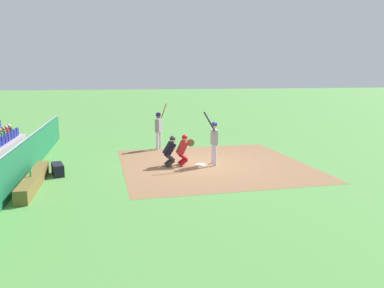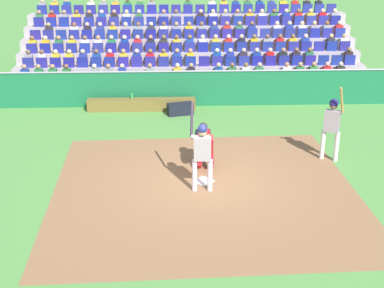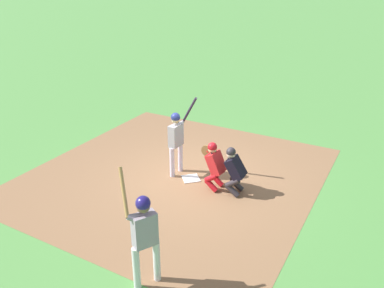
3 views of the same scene
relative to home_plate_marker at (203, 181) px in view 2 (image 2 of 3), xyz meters
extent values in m
plane|color=#508C41|center=(0.00, 0.00, -0.02)|extent=(160.00, 160.00, 0.00)
cube|color=#876040|center=(0.00, 0.50, -0.01)|extent=(7.92, 7.66, 0.01)
cube|color=white|center=(0.00, 0.00, 0.00)|extent=(0.62, 0.62, 0.02)
cylinder|color=silver|center=(-0.13, 0.51, 0.41)|extent=(0.13, 0.13, 0.85)
cylinder|color=silver|center=(0.26, 0.50, 0.41)|extent=(0.13, 0.13, 0.85)
cube|color=#979197|center=(0.06, 0.50, 1.13)|extent=(0.44, 0.24, 0.60)
sphere|color=tan|center=(0.06, 0.50, 1.59)|extent=(0.22, 0.22, 0.22)
sphere|color=navy|center=(0.06, 0.50, 1.65)|extent=(0.25, 0.25, 0.25)
cylinder|color=#979197|center=(0.11, 0.48, 1.42)|extent=(0.47, 0.16, 0.14)
cylinder|color=#979197|center=(0.28, 0.47, 1.42)|extent=(0.18, 0.15, 0.13)
cylinder|color=#251A2D|center=(0.32, 0.23, 1.81)|extent=(0.10, 0.48, 0.77)
sphere|color=black|center=(0.33, 0.44, 1.45)|extent=(0.06, 0.06, 0.06)
cylinder|color=red|center=(-0.25, -0.76, 0.14)|extent=(0.15, 0.39, 0.34)
cylinder|color=red|center=(-0.25, -0.76, 0.36)|extent=(0.15, 0.38, 0.33)
cylinder|color=red|center=(0.07, -0.77, 0.14)|extent=(0.15, 0.39, 0.34)
cylinder|color=red|center=(0.07, -0.77, 0.36)|extent=(0.15, 0.38, 0.33)
cube|color=red|center=(-0.09, -0.80, 0.71)|extent=(0.43, 0.45, 0.60)
cube|color=red|center=(-0.09, -0.68, 0.71)|extent=(0.38, 0.24, 0.44)
sphere|color=#D6AA81|center=(-0.09, -0.68, 1.07)|extent=(0.22, 0.22, 0.22)
cube|color=black|center=(-0.09, -0.68, 1.07)|extent=(0.20, 0.12, 0.20)
sphere|color=red|center=(-0.09, -0.68, 1.13)|extent=(0.24, 0.24, 0.24)
cylinder|color=brown|center=(0.03, -0.46, 0.93)|extent=(0.07, 0.30, 0.30)
cylinder|color=red|center=(0.06, -0.64, 0.86)|extent=(0.15, 0.40, 0.22)
cylinder|color=#2D272C|center=(-0.21, -1.33, 0.14)|extent=(0.17, 0.39, 0.34)
cylinder|color=#2D272C|center=(-0.21, -1.33, 0.36)|extent=(0.17, 0.39, 0.33)
cylinder|color=#2D272C|center=(0.11, -1.31, 0.14)|extent=(0.17, 0.39, 0.34)
cylinder|color=#2D272C|center=(0.11, -1.31, 0.36)|extent=(0.17, 0.39, 0.33)
cube|color=black|center=(-0.05, -1.32, 0.70)|extent=(0.46, 0.52, 0.59)
cube|color=#2D272C|center=(-0.06, -1.21, 0.70)|extent=(0.40, 0.31, 0.42)
sphere|color=beige|center=(-0.06, -1.18, 1.04)|extent=(0.22, 0.22, 0.22)
cube|color=black|center=(-0.06, -1.18, 1.04)|extent=(0.21, 0.15, 0.19)
sphere|color=#2D272C|center=(-0.06, -1.18, 1.10)|extent=(0.24, 0.24, 0.24)
cube|color=#18643D|center=(0.00, -6.67, 0.62)|extent=(15.86, 0.24, 1.27)
cylinder|color=gray|center=(0.00, -6.67, 1.30)|extent=(15.86, 0.07, 0.07)
cube|color=brown|center=(1.92, -6.12, 0.20)|extent=(3.96, 0.40, 0.44)
cylinder|color=green|center=(2.27, -6.13, 0.53)|extent=(0.07, 0.07, 0.21)
cube|color=black|center=(0.51, -5.55, 0.20)|extent=(0.97, 0.57, 0.43)
cylinder|color=silver|center=(-3.52, -1.41, 0.42)|extent=(0.18, 0.18, 0.87)
cylinder|color=silver|center=(-3.88, -1.23, 0.42)|extent=(0.18, 0.18, 0.87)
cube|color=gray|center=(-3.70, -1.32, 1.17)|extent=(0.47, 0.39, 0.62)
sphere|color=brown|center=(-3.70, -1.32, 1.63)|extent=(0.23, 0.23, 0.23)
sphere|color=navy|center=(-3.70, -1.32, 1.69)|extent=(0.25, 0.25, 0.25)
cylinder|color=gray|center=(-3.73, -1.28, 1.46)|extent=(0.42, 0.32, 0.14)
cylinder|color=gray|center=(-3.88, -1.20, 1.46)|extent=(0.16, 0.17, 0.13)
cylinder|color=tan|center=(-3.82, -1.03, 1.87)|extent=(0.28, 0.34, 0.79)
sphere|color=black|center=(-3.92, -1.16, 1.48)|extent=(0.06, 0.06, 0.06)
cube|color=#A698A0|center=(0.00, -8.66, 0.20)|extent=(14.82, 0.85, 0.42)
cube|color=navy|center=(-6.77, -8.54, 0.62)|extent=(0.44, 0.10, 0.42)
cube|color=navy|center=(-6.20, -8.54, 0.62)|extent=(0.44, 0.10, 0.42)
cube|color=#262A24|center=(-6.20, -8.76, 0.67)|extent=(0.32, 0.22, 0.52)
sphere|color=beige|center=(-6.20, -8.76, 1.03)|extent=(0.19, 0.19, 0.19)
cube|color=navy|center=(-5.64, -8.54, 0.62)|extent=(0.44, 0.10, 0.42)
cube|color=red|center=(-5.64, -8.76, 0.67)|extent=(0.32, 0.22, 0.52)
sphere|color=#D7A08A|center=(-5.64, -8.76, 1.03)|extent=(0.19, 0.19, 0.19)
cube|color=navy|center=(-5.08, -8.54, 0.62)|extent=(0.44, 0.10, 0.42)
cube|color=#357938|center=(-5.08, -8.76, 0.67)|extent=(0.32, 0.22, 0.52)
sphere|color=#A3754C|center=(-5.08, -8.76, 1.03)|extent=(0.19, 0.19, 0.19)
cube|color=navy|center=(-4.51, -8.54, 0.62)|extent=(0.44, 0.10, 0.42)
cube|color=#326F39|center=(-4.51, -8.76, 0.67)|extent=(0.32, 0.22, 0.52)
sphere|color=tan|center=(-4.51, -8.76, 1.03)|extent=(0.19, 0.19, 0.19)
cube|color=navy|center=(-3.95, -8.54, 0.62)|extent=(0.44, 0.10, 0.42)
cube|color=white|center=(-3.95, -8.76, 0.67)|extent=(0.32, 0.22, 0.52)
sphere|color=#AD7051|center=(-3.95, -8.76, 1.03)|extent=(0.19, 0.19, 0.19)
cube|color=navy|center=(-3.38, -8.54, 0.62)|extent=(0.44, 0.10, 0.42)
cube|color=navy|center=(-2.82, -8.54, 0.62)|extent=(0.44, 0.10, 0.42)
cube|color=#307640|center=(-2.82, -8.76, 0.67)|extent=(0.32, 0.22, 0.52)
sphere|color=tan|center=(-2.82, -8.76, 1.03)|extent=(0.19, 0.19, 0.19)
cube|color=navy|center=(-2.26, -8.54, 0.62)|extent=(0.44, 0.10, 0.42)
cube|color=silver|center=(-2.26, -8.76, 0.67)|extent=(0.32, 0.22, 0.52)
sphere|color=brown|center=(-2.26, -8.76, 1.03)|extent=(0.19, 0.19, 0.19)
cube|color=navy|center=(-1.69, -8.54, 0.62)|extent=(0.44, 0.10, 0.42)
cube|color=#2F6C31|center=(-1.69, -8.76, 0.67)|extent=(0.32, 0.22, 0.52)
sphere|color=brown|center=(-1.69, -8.76, 1.03)|extent=(0.19, 0.19, 0.19)
cube|color=navy|center=(-1.13, -8.54, 0.62)|extent=(0.44, 0.10, 0.42)
cube|color=navy|center=(-1.13, -8.76, 0.67)|extent=(0.32, 0.22, 0.52)
sphere|color=#D1AD86|center=(-1.13, -8.76, 1.03)|extent=(0.19, 0.19, 0.19)
cube|color=navy|center=(-0.56, -8.54, 0.62)|extent=(0.44, 0.10, 0.42)
cube|color=navy|center=(0.00, -8.54, 0.62)|extent=(0.44, 0.10, 0.42)
cube|color=#2B212E|center=(0.00, -8.76, 0.67)|extent=(0.32, 0.22, 0.52)
sphere|color=#9F8158|center=(0.00, -8.76, 1.03)|extent=(0.19, 0.19, 0.19)
cube|color=navy|center=(0.56, -8.54, 0.62)|extent=(0.44, 0.10, 0.42)
cube|color=gold|center=(0.56, -8.76, 0.67)|extent=(0.32, 0.22, 0.52)
sphere|color=beige|center=(0.56, -8.76, 1.03)|extent=(0.19, 0.19, 0.19)
cube|color=navy|center=(1.13, -8.54, 0.62)|extent=(0.44, 0.10, 0.42)
cube|color=navy|center=(1.69, -8.54, 0.62)|extent=(0.44, 0.10, 0.42)
cube|color=gray|center=(1.69, -8.76, 0.67)|extent=(0.32, 0.22, 0.52)
sphere|color=#A67759|center=(1.69, -8.76, 1.03)|extent=(0.19, 0.19, 0.19)
cube|color=navy|center=(2.26, -8.54, 0.62)|extent=(0.44, 0.10, 0.42)
cube|color=navy|center=(2.82, -8.54, 0.62)|extent=(0.44, 0.10, 0.42)
cube|color=navy|center=(2.82, -8.76, 0.67)|extent=(0.32, 0.22, 0.52)
sphere|color=beige|center=(2.82, -8.76, 1.03)|extent=(0.19, 0.19, 0.19)
cube|color=navy|center=(3.38, -8.54, 0.62)|extent=(0.44, 0.10, 0.42)
cube|color=gray|center=(3.38, -8.76, 0.67)|extent=(0.32, 0.22, 0.52)
sphere|color=#A57551|center=(3.38, -8.76, 1.03)|extent=(0.19, 0.19, 0.19)
cube|color=navy|center=(3.95, -8.54, 0.62)|extent=(0.44, 0.10, 0.42)
cube|color=gray|center=(3.95, -8.76, 0.67)|extent=(0.32, 0.22, 0.52)
sphere|color=beige|center=(3.95, -8.76, 1.03)|extent=(0.19, 0.19, 0.19)
cube|color=navy|center=(4.51, -8.54, 0.62)|extent=(0.44, 0.10, 0.42)
cube|color=navy|center=(5.08, -8.54, 0.62)|extent=(0.44, 0.10, 0.42)
cube|color=#2C7130|center=(5.08, -8.76, 0.67)|extent=(0.32, 0.22, 0.52)
sphere|color=brown|center=(5.08, -8.76, 1.03)|extent=(0.19, 0.19, 0.19)
cube|color=navy|center=(5.64, -8.54, 0.62)|extent=(0.44, 0.10, 0.42)
cube|color=#257937|center=(5.64, -8.76, 0.67)|extent=(0.32, 0.22, 0.52)
sphere|color=#AA7E51|center=(5.64, -8.76, 1.03)|extent=(0.19, 0.19, 0.19)
cube|color=navy|center=(6.20, -8.54, 0.62)|extent=(0.44, 0.10, 0.42)
cube|color=#237B38|center=(6.20, -8.76, 0.67)|extent=(0.32, 0.22, 0.52)
sphere|color=#A17C58|center=(6.20, -8.76, 1.03)|extent=(0.19, 0.19, 0.19)
cube|color=navy|center=(6.77, -8.54, 0.62)|extent=(0.44, 0.10, 0.42)
cube|color=navy|center=(6.77, -8.76, 0.67)|extent=(0.32, 0.22, 0.52)
sphere|color=#AA775C|center=(6.77, -8.76, 1.03)|extent=(0.19, 0.19, 0.19)
cube|color=#A698A0|center=(0.00, -9.52, 0.41)|extent=(14.82, 0.85, 0.85)
cube|color=navy|center=(-6.77, -9.39, 1.04)|extent=(0.44, 0.10, 0.42)
cube|color=#2B1F20|center=(-6.77, -9.62, 1.09)|extent=(0.32, 0.22, 0.52)
sphere|color=brown|center=(-6.77, -9.62, 1.45)|extent=(0.19, 0.19, 0.19)
cube|color=navy|center=(-6.20, -9.39, 1.04)|extent=(0.44, 0.10, 0.42)
cube|color=navy|center=(-5.64, -9.39, 1.04)|extent=(0.44, 0.10, 0.42)
cube|color=navy|center=(-5.08, -9.39, 1.04)|extent=(0.44, 0.10, 0.42)
cube|color=#276B3F|center=(-5.08, -9.62, 1.09)|extent=(0.32, 0.22, 0.52)
sphere|color=brown|center=(-5.08, -9.62, 1.45)|extent=(0.19, 0.19, 0.19)
cube|color=navy|center=(-4.51, -9.39, 1.04)|extent=(0.44, 0.10, 0.42)
cube|color=#28212D|center=(-4.51, -9.62, 1.09)|extent=(0.32, 0.22, 0.52)
sphere|color=brown|center=(-4.51, -9.62, 1.45)|extent=(0.19, 0.19, 0.19)
cube|color=navy|center=(-3.95, -9.39, 1.04)|extent=(0.44, 0.10, 0.42)
cube|color=black|center=(-3.95, -9.62, 1.09)|extent=(0.32, 0.22, 0.52)
sphere|color=#A2715B|center=(-3.95, -9.62, 1.45)|extent=(0.19, 0.19, 0.19)
cube|color=navy|center=(-3.38, -9.39, 1.04)|extent=(0.44, 0.10, 0.42)
cube|color=red|center=(-3.38, -9.62, 1.09)|extent=(0.32, 0.22, 0.52)
sphere|color=beige|center=(-3.38, -9.62, 1.45)|extent=(0.19, 0.19, 0.19)
cube|color=navy|center=(-2.82, -9.39, 1.04)|extent=(0.44, 0.10, 0.42)
cube|color=navy|center=(-2.82, -9.62, 1.09)|extent=(0.32, 0.22, 0.52)
sphere|color=beige|center=(-2.82, -9.62, 1.45)|extent=(0.19, 0.19, 0.19)
cube|color=navy|center=(-2.26, -9.39, 1.04)|extent=(0.44, 0.10, 0.42)
cube|color=#2C252D|center=(-2.26, -9.62, 1.09)|extent=(0.32, 0.22, 0.52)
sphere|color=tan|center=(-2.26, -9.62, 1.45)|extent=(0.19, 0.19, 0.19)
cube|color=navy|center=(-1.69, -9.39, 1.04)|extent=(0.44, 0.10, 0.42)
cube|color=navy|center=(-1.69, -9.62, 1.09)|extent=(0.32, 0.22, 0.52)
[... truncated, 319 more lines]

